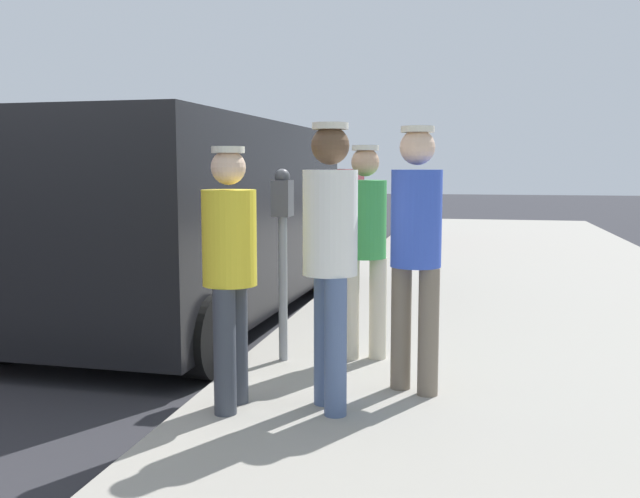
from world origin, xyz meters
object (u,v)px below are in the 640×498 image
(parked_sedan_ahead, at_px, (321,210))
(pedestrian_in_white, at_px, (330,247))
(pedestrian_in_blue, at_px, (416,241))
(parking_meter_near, at_px, (283,231))
(pedestrian_in_green, at_px, (365,238))
(pedestrian_in_yellow, at_px, (230,261))
(parked_van, at_px, (198,216))

(parked_sedan_ahead, bearing_deg, pedestrian_in_white, -77.59)
(pedestrian_in_blue, bearing_deg, parking_meter_near, 151.87)
(pedestrian_in_green, relative_size, parked_sedan_ahead, 0.38)
(pedestrian_in_yellow, bearing_deg, pedestrian_in_white, 10.02)
(pedestrian_in_yellow, distance_m, parked_van, 3.45)
(pedestrian_in_white, bearing_deg, parked_van, 124.81)
(pedestrian_in_white, height_order, parked_sedan_ahead, pedestrian_in_white)
(parking_meter_near, relative_size, pedestrian_in_yellow, 0.92)
(parking_meter_near, bearing_deg, pedestrian_in_yellow, -91.24)
(pedestrian_in_yellow, distance_m, pedestrian_in_green, 1.49)
(parking_meter_near, bearing_deg, pedestrian_in_blue, -28.13)
(pedestrian_in_white, distance_m, pedestrian_in_yellow, 0.63)
(pedestrian_in_green, bearing_deg, parking_meter_near, -163.81)
(pedestrian_in_white, bearing_deg, pedestrian_in_green, 88.60)
(pedestrian_in_yellow, bearing_deg, pedestrian_in_blue, 27.80)
(pedestrian_in_white, height_order, parked_van, parked_van)
(pedestrian_in_green, bearing_deg, pedestrian_in_blue, -58.77)
(pedestrian_in_green, distance_m, parked_sedan_ahead, 9.92)
(pedestrian_in_white, distance_m, pedestrian_in_blue, 0.68)
(pedestrian_in_blue, height_order, parked_sedan_ahead, pedestrian_in_blue)
(pedestrian_in_white, xyz_separation_m, pedestrian_in_green, (0.03, 1.24, -0.07))
(pedestrian_in_blue, xyz_separation_m, pedestrian_in_green, (-0.46, 0.76, -0.07))
(pedestrian_in_white, relative_size, pedestrian_in_blue, 1.00)
(pedestrian_in_white, bearing_deg, pedestrian_in_blue, 44.07)
(pedestrian_in_blue, bearing_deg, pedestrian_in_white, -135.93)
(parking_meter_near, height_order, pedestrian_in_yellow, pedestrian_in_yellow)
(pedestrian_in_white, xyz_separation_m, parked_sedan_ahead, (-2.39, 10.85, -0.44))
(parked_sedan_ahead, bearing_deg, pedestrian_in_yellow, -80.83)
(parking_meter_near, xyz_separation_m, pedestrian_in_yellow, (-0.03, -1.16, -0.08))
(parking_meter_near, bearing_deg, pedestrian_in_green, 16.19)
(pedestrian_in_blue, distance_m, parked_sedan_ahead, 10.77)
(pedestrian_in_blue, bearing_deg, parked_sedan_ahead, 105.51)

